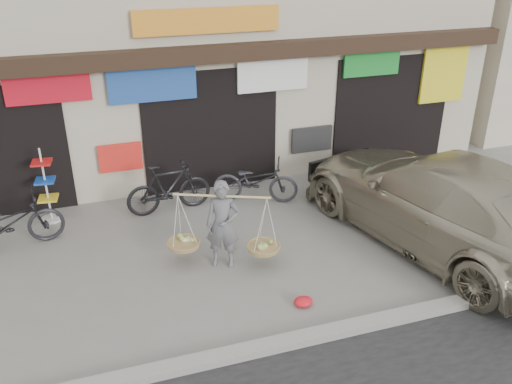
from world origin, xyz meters
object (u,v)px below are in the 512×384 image
object	(u,v)px
street_vendor	(223,228)
bike_2	(256,181)
bike_0	(7,224)
suv	(441,200)
bike_1	(169,188)
display_rack	(47,192)

from	to	relation	value
street_vendor	bike_2	world-z (taller)	street_vendor
bike_0	suv	size ratio (longest dim) A/B	0.31
street_vendor	bike_1	xyz separation A→B (m)	(-0.55, 2.29, -0.20)
street_vendor	bike_1	world-z (taller)	street_vendor
street_vendor	bike_1	size ratio (longest dim) A/B	1.04
suv	display_rack	xyz separation A→B (m)	(-6.94, 3.15, -0.24)
bike_0	suv	xyz separation A→B (m)	(7.63, -2.23, 0.35)
display_rack	bike_2	bearing A→B (deg)	-6.58
street_vendor	bike_0	bearing A→B (deg)	177.23
bike_0	bike_2	bearing A→B (deg)	-94.14
display_rack	suv	bearing A→B (deg)	-24.44
bike_1	display_rack	bearing A→B (deg)	75.85
bike_1	bike_2	xyz separation A→B (m)	(1.85, -0.11, -0.06)
street_vendor	display_rack	world-z (taller)	street_vendor
street_vendor	bike_0	xyz separation A→B (m)	(-3.61, 1.74, -0.21)
bike_1	suv	world-z (taller)	suv
bike_0	bike_1	bearing A→B (deg)	-89.10
bike_2	suv	xyz separation A→B (m)	(2.71, -2.67, 0.39)
bike_0	display_rack	distance (m)	1.16
display_rack	bike_1	bearing A→B (deg)	-9.06
suv	bike_0	bearing A→B (deg)	-30.05
street_vendor	suv	xyz separation A→B (m)	(4.02, -0.49, 0.14)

